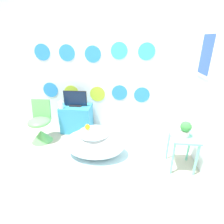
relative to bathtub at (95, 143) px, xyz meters
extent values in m
plane|color=#BCB29E|center=(-0.15, -0.58, -0.22)|extent=(12.00, 12.00, 0.00)
cube|color=white|center=(-0.15, 1.05, 1.08)|extent=(4.42, 0.04, 2.60)
cylinder|color=#2D8CE0|center=(-1.09, 1.03, 0.56)|extent=(0.30, 0.01, 0.30)
cylinder|color=#B2D633|center=(-0.65, 1.03, 0.51)|extent=(0.30, 0.01, 0.30)
cylinder|color=#B2D633|center=(-0.12, 1.03, 0.49)|extent=(0.30, 0.01, 0.30)
cylinder|color=#2D8CE0|center=(0.33, 1.03, 0.53)|extent=(0.30, 0.01, 0.30)
cylinder|color=#2D8CE0|center=(0.77, 1.03, 0.50)|extent=(0.30, 0.01, 0.30)
cylinder|color=#2D8CE0|center=(-1.15, 1.03, 1.29)|extent=(0.30, 0.01, 0.30)
cylinder|color=#2D8CE0|center=(-0.67, 1.03, 1.28)|extent=(0.30, 0.01, 0.30)
cylinder|color=#2D8CE0|center=(-0.18, 1.03, 1.26)|extent=(0.30, 0.01, 0.30)
cylinder|color=#3DC6D6|center=(0.31, 1.03, 1.32)|extent=(0.30, 0.01, 0.30)
cylinder|color=#3DC6D6|center=(0.80, 1.03, 1.31)|extent=(0.30, 0.01, 0.30)
cube|color=silver|center=(1.58, 0.23, 1.08)|extent=(0.04, 2.61, 2.60)
cube|color=white|center=(1.55, 0.31, 1.33)|extent=(0.02, 0.44, 0.60)
cube|color=#3359B2|center=(1.54, 0.31, 1.33)|extent=(0.01, 0.36, 0.52)
cube|color=silver|center=(0.01, -0.10, -0.22)|extent=(1.16, 0.89, 0.01)
ellipsoid|color=white|center=(0.00, 0.00, 0.00)|extent=(0.96, 0.60, 0.44)
cylinder|color=#B2DBEA|center=(0.00, 0.00, 0.20)|extent=(0.49, 0.49, 0.01)
sphere|color=yellow|center=(-0.11, 0.05, 0.26)|extent=(0.08, 0.08, 0.08)
sphere|color=yellow|center=(-0.11, 0.03, 0.29)|extent=(0.05, 0.05, 0.05)
cone|color=orange|center=(-0.11, 0.01, 0.29)|extent=(0.02, 0.02, 0.02)
cone|color=#66C166|center=(-1.05, 0.34, -0.12)|extent=(0.37, 0.37, 0.21)
ellipsoid|color=#66C166|center=(-1.05, 0.34, 0.16)|extent=(0.39, 0.39, 0.14)
cube|color=#66C166|center=(-1.05, 0.48, 0.35)|extent=(0.33, 0.09, 0.37)
cube|color=#389ED6|center=(-0.51, 0.80, 0.04)|extent=(0.59, 0.41, 0.54)
cube|color=white|center=(-0.51, 0.60, 0.14)|extent=(0.50, 0.01, 0.15)
cube|color=black|center=(-0.51, 0.80, 0.32)|extent=(0.24, 0.12, 0.02)
cube|color=black|center=(-0.51, 0.80, 0.47)|extent=(0.45, 0.01, 0.29)
cube|color=#0F1E38|center=(-0.51, 0.79, 0.47)|extent=(0.43, 0.01, 0.27)
cylinder|color=white|center=(-0.75, 0.65, 0.38)|extent=(0.08, 0.08, 0.13)
cylinder|color=white|center=(-0.75, 0.65, 0.46)|extent=(0.05, 0.05, 0.03)
cube|color=#72D8B7|center=(1.29, -0.14, 0.28)|extent=(0.36, 0.38, 0.02)
cylinder|color=#72D8B7|center=(1.14, -0.31, 0.02)|extent=(0.03, 0.03, 0.49)
cylinder|color=#72D8B7|center=(1.44, -0.31, 0.02)|extent=(0.03, 0.03, 0.49)
cylinder|color=#72D8B7|center=(1.14, 0.02, 0.02)|extent=(0.03, 0.03, 0.49)
cylinder|color=#72D8B7|center=(1.44, 0.02, 0.02)|extent=(0.03, 0.03, 0.49)
cylinder|color=beige|center=(1.29, -0.14, 0.33)|extent=(0.11, 0.11, 0.09)
sphere|color=#3D8E42|center=(1.29, -0.14, 0.44)|extent=(0.15, 0.15, 0.15)
camera|label=1|loc=(0.50, -2.31, 1.54)|focal=28.00mm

